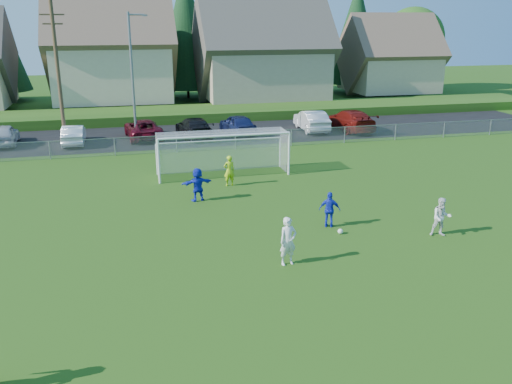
% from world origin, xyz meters
% --- Properties ---
extents(ground, '(160.00, 160.00, 0.00)m').
position_xyz_m(ground, '(0.00, 0.00, 0.00)').
color(ground, '#193D0C').
rests_on(ground, ground).
extents(asphalt_lot, '(60.00, 60.00, 0.00)m').
position_xyz_m(asphalt_lot, '(0.00, 27.50, 0.01)').
color(asphalt_lot, black).
rests_on(asphalt_lot, ground).
extents(grass_embankment, '(70.00, 6.00, 0.80)m').
position_xyz_m(grass_embankment, '(0.00, 35.00, 0.40)').
color(grass_embankment, '#1E420F').
rests_on(grass_embankment, ground).
extents(soccer_ball, '(0.22, 0.22, 0.22)m').
position_xyz_m(soccer_ball, '(3.08, 5.88, 0.11)').
color(soccer_ball, white).
rests_on(soccer_ball, ground).
extents(player_white_a, '(0.73, 0.55, 1.80)m').
position_xyz_m(player_white_a, '(0.10, 3.61, 0.90)').
color(player_white_a, silver).
rests_on(player_white_a, ground).
extents(player_white_b, '(0.93, 0.82, 1.62)m').
position_xyz_m(player_white_b, '(6.97, 4.71, 0.81)').
color(player_white_b, silver).
rests_on(player_white_b, ground).
extents(player_blue_a, '(0.98, 0.72, 1.55)m').
position_xyz_m(player_blue_a, '(2.93, 6.76, 0.77)').
color(player_blue_a, '#1426BE').
rests_on(player_blue_a, ground).
extents(player_blue_b, '(1.60, 0.75, 1.65)m').
position_xyz_m(player_blue_b, '(-2.04, 11.59, 0.83)').
color(player_blue_b, '#1426BE').
rests_on(player_blue_b, ground).
extents(goalkeeper, '(0.65, 0.47, 1.65)m').
position_xyz_m(goalkeeper, '(-0.06, 13.71, 0.82)').
color(goalkeeper, '#A8CF18').
rests_on(goalkeeper, ground).
extents(car_a, '(2.00, 4.44, 1.48)m').
position_xyz_m(car_a, '(-13.60, 27.16, 0.74)').
color(car_a, '#B3B5BB').
rests_on(car_a, ground).
extents(car_b, '(1.46, 4.15, 1.36)m').
position_xyz_m(car_b, '(-8.84, 26.31, 0.68)').
color(car_b, white).
rests_on(car_b, ground).
extents(car_c, '(2.85, 5.34, 1.43)m').
position_xyz_m(car_c, '(-3.95, 27.11, 0.71)').
color(car_c, '#4E0816').
rests_on(car_c, ground).
extents(car_d, '(2.55, 5.30, 1.49)m').
position_xyz_m(car_d, '(-0.22, 26.58, 0.74)').
color(car_d, black).
rests_on(car_d, ground).
extents(car_e, '(2.42, 4.77, 1.56)m').
position_xyz_m(car_e, '(3.18, 26.83, 0.78)').
color(car_e, '#151E4B').
rests_on(car_e, ground).
extents(car_f, '(1.93, 4.99, 1.62)m').
position_xyz_m(car_f, '(9.21, 26.90, 0.81)').
color(car_f, silver).
rests_on(car_f, ground).
extents(car_g, '(2.62, 5.80, 1.65)m').
position_xyz_m(car_g, '(12.21, 26.23, 0.82)').
color(car_g, maroon).
rests_on(car_g, ground).
extents(soccer_goal, '(7.42, 1.90, 2.50)m').
position_xyz_m(soccer_goal, '(0.00, 16.05, 1.63)').
color(soccer_goal, white).
rests_on(soccer_goal, ground).
extents(chainlink_fence, '(52.06, 0.06, 1.20)m').
position_xyz_m(chainlink_fence, '(0.00, 22.00, 0.63)').
color(chainlink_fence, gray).
rests_on(chainlink_fence, ground).
extents(streetlight, '(1.38, 0.18, 9.00)m').
position_xyz_m(streetlight, '(-4.45, 26.00, 4.84)').
color(streetlight, slate).
rests_on(streetlight, ground).
extents(utility_pole, '(1.60, 0.26, 10.00)m').
position_xyz_m(utility_pole, '(-9.50, 27.00, 5.15)').
color(utility_pole, '#473321').
rests_on(utility_pole, ground).
extents(houses_row, '(53.90, 11.45, 13.27)m').
position_xyz_m(houses_row, '(1.97, 42.46, 7.33)').
color(houses_row, tan).
rests_on(houses_row, ground).
extents(tree_row, '(65.98, 12.36, 13.80)m').
position_xyz_m(tree_row, '(1.04, 48.74, 6.91)').
color(tree_row, '#382616').
rests_on(tree_row, ground).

